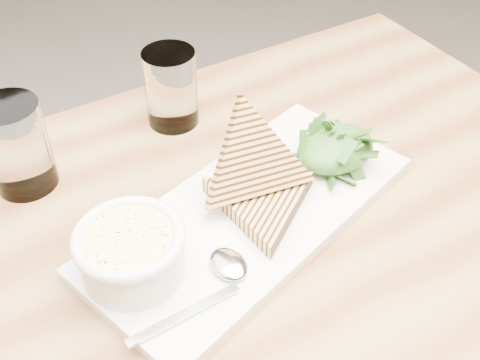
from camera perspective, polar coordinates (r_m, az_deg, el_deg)
table_top at (r=0.71m, az=-2.01°, el=-8.69°), size 1.20×0.87×0.04m
table_leg_br at (r=1.39m, az=7.45°, el=-0.43°), size 0.06×0.06×0.73m
platter at (r=0.73m, az=0.96°, el=-3.28°), size 0.45×0.26×0.02m
soup_bowl at (r=0.66m, az=-10.19°, el=-7.14°), size 0.11×0.11×0.04m
soup at (r=0.64m, az=-10.49°, el=-5.53°), size 0.10×0.10×0.01m
bowl_rim at (r=0.63m, az=-10.51°, el=-5.41°), size 0.12×0.12×0.01m
sandwich_flat at (r=0.72m, az=2.11°, el=-2.26°), size 0.22×0.22×0.02m
sandwich_lean at (r=0.71m, az=1.31°, el=1.77°), size 0.20×0.20×0.18m
salad_base at (r=0.79m, az=9.04°, el=2.98°), size 0.11×0.09×0.04m
arugula_pile at (r=0.78m, az=9.08°, el=3.32°), size 0.11×0.10×0.05m
spoon_bowl at (r=0.66m, az=-1.09°, el=-7.96°), size 0.04×0.05×0.01m
spoon_handle at (r=0.63m, az=-5.33°, el=-12.58°), size 0.13×0.02×0.00m
glass_near at (r=0.79m, az=-20.40°, el=3.02°), size 0.08×0.08×0.12m
glass_far at (r=0.86m, az=-6.56°, el=8.66°), size 0.07×0.07×0.11m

